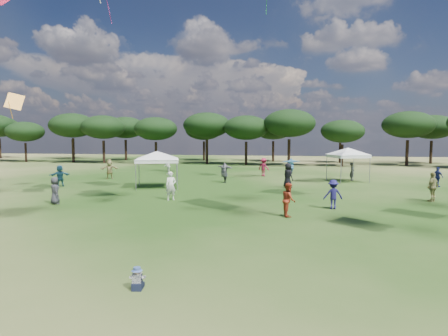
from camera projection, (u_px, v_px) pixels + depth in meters
The scene contains 6 objects.
ground at pixel (129, 332), 7.55m from camera, with size 140.00×140.00×0.00m, color #264815.
tree_line at pixel (283, 126), 53.25m from camera, with size 108.78×17.63×7.77m.
tent_left at pixel (157, 153), 28.73m from camera, with size 6.13×6.13×3.11m.
tent_right at pixel (348, 149), 32.34m from camera, with size 5.30×5.30×3.27m.
toddler at pixel (137, 279), 9.62m from camera, with size 0.42×0.46×0.60m.
festival_crowd at pixel (230, 174), 30.88m from camera, with size 30.36×22.72×1.91m.
Camera 1 is at (3.11, -6.81, 3.94)m, focal length 30.00 mm.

